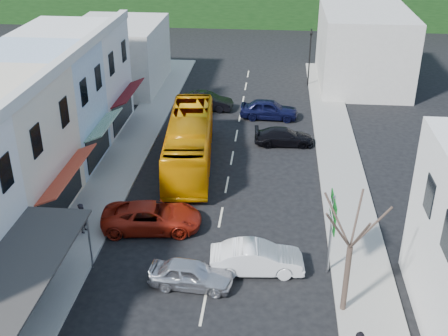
# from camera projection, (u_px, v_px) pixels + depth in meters

# --- Properties ---
(ground) EXTENTS (120.00, 120.00, 0.00)m
(ground) POSITION_uv_depth(u_px,v_px,m) (213.00, 258.00, 29.05)
(ground) COLOR black
(ground) RESTS_ON ground
(sidewalk_left) EXTENTS (3.00, 52.00, 0.15)m
(sidewalk_left) POSITION_uv_depth(u_px,v_px,m) (121.00, 165.00, 38.54)
(sidewalk_left) COLOR gray
(sidewalk_left) RESTS_ON ground
(sidewalk_right) EXTENTS (3.00, 52.00, 0.15)m
(sidewalk_right) POSITION_uv_depth(u_px,v_px,m) (342.00, 174.00, 37.27)
(sidewalk_right) COLOR gray
(sidewalk_right) RESTS_ON ground
(shopfront_row) EXTENTS (8.25, 30.00, 8.00)m
(shopfront_row) POSITION_uv_depth(u_px,v_px,m) (10.00, 139.00, 32.76)
(shopfront_row) COLOR silver
(shopfront_row) RESTS_ON ground
(distant_block_left) EXTENTS (8.00, 10.00, 6.00)m
(distant_block_left) POSITION_uv_depth(u_px,v_px,m) (118.00, 55.00, 52.73)
(distant_block_left) COLOR #B7B2A8
(distant_block_left) RESTS_ON ground
(distant_block_right) EXTENTS (8.00, 12.00, 7.00)m
(distant_block_right) POSITION_uv_depth(u_px,v_px,m) (363.00, 48.00, 53.22)
(distant_block_right) COLOR #B7B2A8
(distant_block_right) RESTS_ON ground
(bus) EXTENTS (3.51, 11.77, 3.10)m
(bus) POSITION_uv_depth(u_px,v_px,m) (190.00, 143.00, 38.22)
(bus) COLOR orange
(bus) RESTS_ON ground
(car_silver) EXTENTS (4.53, 2.15, 1.40)m
(car_silver) POSITION_uv_depth(u_px,v_px,m) (191.00, 274.00, 26.69)
(car_silver) COLOR #BBBAC0
(car_silver) RESTS_ON ground
(car_white) EXTENTS (4.54, 2.18, 1.40)m
(car_white) POSITION_uv_depth(u_px,v_px,m) (257.00, 259.00, 27.73)
(car_white) COLOR silver
(car_white) RESTS_ON ground
(car_red) EXTENTS (4.78, 2.40, 1.40)m
(car_red) POSITION_uv_depth(u_px,v_px,m) (152.00, 218.00, 31.21)
(car_red) COLOR maroon
(car_red) RESTS_ON ground
(car_black_near) EXTENTS (4.60, 2.10, 1.40)m
(car_black_near) POSITION_uv_depth(u_px,v_px,m) (284.00, 136.00, 41.47)
(car_black_near) COLOR black
(car_black_near) RESTS_ON ground
(car_navy_mid) EXTENTS (4.48, 2.01, 1.40)m
(car_navy_mid) POSITION_uv_depth(u_px,v_px,m) (269.00, 110.00, 46.17)
(car_navy_mid) COLOR black
(car_navy_mid) RESTS_ON ground
(car_black_far) EXTENTS (4.57, 2.25, 1.40)m
(car_black_far) POSITION_uv_depth(u_px,v_px,m) (206.00, 102.00, 48.08)
(car_black_far) COLOR black
(car_black_far) RESTS_ON ground
(pedestrian_left) EXTENTS (0.48, 0.65, 1.70)m
(pedestrian_left) POSITION_uv_depth(u_px,v_px,m) (83.00, 218.00, 30.61)
(pedestrian_left) COLOR black
(pedestrian_left) RESTS_ON sidewalk_left
(direction_sign) EXTENTS (0.35, 1.97, 4.35)m
(direction_sign) POSITION_uv_depth(u_px,v_px,m) (331.00, 235.00, 26.99)
(direction_sign) COLOR #095312
(direction_sign) RESTS_ON ground
(street_tree) EXTENTS (3.38, 3.38, 6.94)m
(street_tree) POSITION_uv_depth(u_px,v_px,m) (350.00, 247.00, 23.84)
(street_tree) COLOR #352720
(street_tree) RESTS_ON ground
(traffic_signal) EXTENTS (1.21, 1.42, 5.44)m
(traffic_signal) POSITION_uv_depth(u_px,v_px,m) (310.00, 58.00, 53.01)
(traffic_signal) COLOR black
(traffic_signal) RESTS_ON ground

